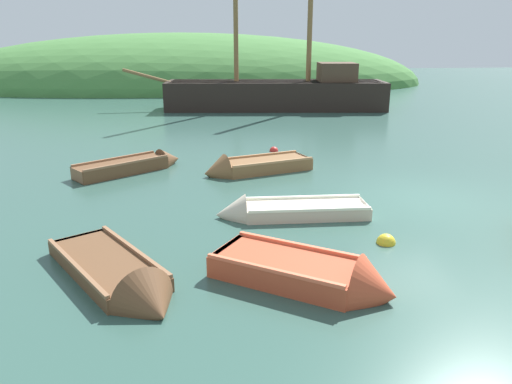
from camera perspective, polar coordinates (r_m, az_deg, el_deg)
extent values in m
plane|color=#33564C|center=(14.02, 17.90, -0.63)|extent=(120.00, 120.00, 0.00)
ellipsoid|color=#477F3D|center=(47.75, -8.63, 12.38)|extent=(46.22, 21.26, 9.54)
cube|color=black|center=(30.63, 2.29, 10.59)|extent=(13.64, 4.63, 2.51)
cube|color=#997A51|center=(30.51, 2.32, 12.84)|extent=(13.08, 4.32, 0.10)
cylinder|color=olive|center=(31.12, -12.74, 13.17)|extent=(2.95, 0.51, 0.97)
cylinder|color=olive|center=(30.63, 6.45, 20.99)|extent=(0.30, 0.30, 8.69)
cube|color=#4C3828|center=(30.88, 9.50, 13.79)|extent=(2.43, 2.50, 1.10)
cube|color=brown|center=(9.61, -17.22, -8.55)|extent=(2.62, 3.16, 0.38)
cone|color=brown|center=(8.10, -12.08, -13.31)|extent=(1.36, 1.23, 1.15)
cube|color=#8E6242|center=(10.84, -20.15, -5.48)|extent=(0.98, 0.68, 0.27)
cube|color=#8E6242|center=(9.12, -16.03, -9.00)|extent=(1.03, 0.75, 0.05)
cube|color=#8E6242|center=(10.01, -18.43, -6.77)|extent=(1.03, 0.75, 0.05)
cube|color=#8E6242|center=(9.36, -20.55, -8.13)|extent=(1.63, 2.51, 0.07)
cube|color=#8E6242|center=(9.71, -14.25, -6.56)|extent=(1.63, 2.51, 0.07)
cube|color=beige|center=(12.03, 5.95, -2.40)|extent=(3.03, 1.14, 0.41)
cone|color=beige|center=(11.83, -2.99, -2.67)|extent=(0.76, 1.02, 1.00)
cube|color=white|center=(12.36, 12.58, -1.89)|extent=(0.15, 0.95, 0.29)
cube|color=white|center=(11.90, 3.48, -1.83)|extent=(0.21, 0.98, 0.05)
cube|color=white|center=(12.09, 8.42, -1.67)|extent=(0.21, 0.98, 0.05)
cube|color=white|center=(12.41, 5.57, -0.61)|extent=(2.94, 0.16, 0.07)
cube|color=white|center=(11.50, 6.43, -2.12)|extent=(2.94, 0.16, 0.07)
cube|color=brown|center=(16.09, 1.22, 3.00)|extent=(3.13, 2.03, 0.49)
cone|color=brown|center=(15.41, -4.85, 2.29)|extent=(1.03, 1.29, 1.12)
cube|color=#AE7B4F|center=(16.72, 5.56, 3.74)|extent=(0.45, 1.05, 0.35)
cube|color=#AE7B4F|center=(15.84, -0.43, 3.47)|extent=(0.51, 1.09, 0.05)
cube|color=#AE7B4F|center=(16.27, 2.84, 3.83)|extent=(0.51, 1.09, 0.05)
cube|color=#AE7B4F|center=(16.51, 0.39, 4.37)|extent=(2.73, 0.96, 0.07)
cube|color=#AE7B4F|center=(15.55, 2.11, 3.53)|extent=(2.73, 0.96, 0.07)
cube|color=brown|center=(16.31, -15.57, 2.60)|extent=(2.95, 2.53, 0.52)
cone|color=brown|center=(17.22, -10.11, 3.74)|extent=(1.11, 1.14, 0.88)
cube|color=#8E6242|center=(15.71, -20.23, 1.87)|extent=(0.59, 0.74, 0.36)
cube|color=#8E6242|center=(16.50, -14.03, 3.60)|extent=(0.65, 0.79, 0.05)
cube|color=#8E6242|center=(16.04, -17.27, 2.93)|extent=(0.65, 0.79, 0.05)
cube|color=#8E6242|center=(15.88, -14.93, 3.32)|extent=(2.40, 1.81, 0.07)
cube|color=#8E6242|center=(16.61, -16.34, 3.82)|extent=(2.40, 1.81, 0.07)
cube|color=#C64C2D|center=(8.92, 3.61, -9.36)|extent=(2.89, 2.52, 0.52)
cone|color=#C64C2D|center=(8.48, 14.03, -11.44)|extent=(1.22, 1.36, 1.20)
cube|color=#FF6E48|center=(9.42, -3.48, -7.31)|extent=(0.74, 1.01, 0.36)
cube|color=#FF6E48|center=(8.68, 6.44, -8.78)|extent=(0.80, 1.06, 0.05)
cube|color=#FF6E48|center=(9.01, 0.94, -7.63)|extent=(0.80, 1.06, 0.05)
cube|color=#FF6E48|center=(8.31, 1.96, -9.22)|extent=(2.18, 1.51, 0.07)
cube|color=#FF6E48|center=(9.29, 5.14, -6.28)|extent=(2.18, 1.51, 0.07)
sphere|color=yellow|center=(10.79, 15.07, -5.84)|extent=(0.41, 0.41, 0.41)
sphere|color=red|center=(18.97, 2.12, 4.85)|extent=(0.34, 0.34, 0.34)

